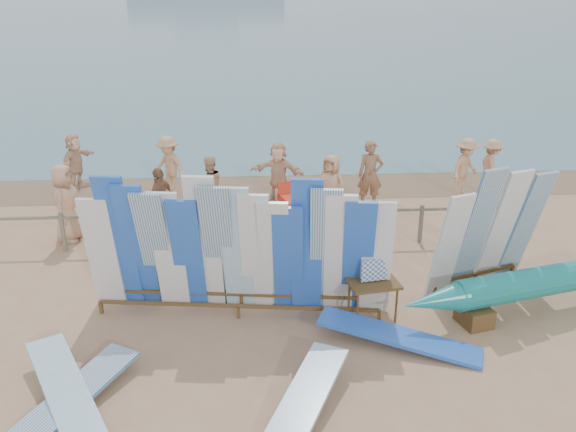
{
  "coord_description": "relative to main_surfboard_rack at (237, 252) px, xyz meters",
  "views": [
    {
      "loc": [
        0.2,
        -9.58,
        5.78
      ],
      "look_at": [
        0.92,
        2.14,
        1.06
      ],
      "focal_mm": 38.0,
      "sensor_mm": 36.0,
      "label": 1
    }
  ],
  "objects": [
    {
      "name": "beach_chair_left",
      "position": [
        1.62,
        3.65,
        -0.95
      ],
      "size": [
        0.66,
        0.67,
        0.86
      ],
      "rotation": [
        0.0,
        0.0,
        -0.24
      ],
      "color": "red",
      "rests_on": "ground"
    },
    {
      "name": "side_surfboard_rack",
      "position": [
        4.73,
        0.56,
        -0.02
      ],
      "size": [
        2.39,
        1.39,
        2.6
      ],
      "rotation": [
        0.0,
        0.0,
        0.34
      ],
      "color": "brown",
      "rests_on": "ground"
    },
    {
      "name": "main_surfboard_rack",
      "position": [
        0.0,
        0.0,
        0.0
      ],
      "size": [
        5.42,
        1.28,
        2.7
      ],
      "rotation": [
        0.0,
        0.0,
        -0.12
      ],
      "color": "brown",
      "rests_on": "ground"
    },
    {
      "name": "ground",
      "position": [
        0.1,
        -0.14,
        -1.2
      ],
      "size": [
        160.0,
        160.0,
        0.0
      ],
      "primitive_type": "plane",
      "color": "tan",
      "rests_on": "ground"
    },
    {
      "name": "fence",
      "position": [
        0.1,
        2.86,
        -0.57
      ],
      "size": [
        12.08,
        0.08,
        0.9
      ],
      "color": "#78705B",
      "rests_on": "ground"
    },
    {
      "name": "flat_board_e",
      "position": [
        -2.43,
        -2.63,
        -1.2
      ],
      "size": [
        1.83,
        2.61,
        0.29
      ],
      "primitive_type": "cube",
      "rotation": [
        0.08,
        0.0,
        -0.52
      ],
      "color": "silver",
      "rests_on": "ground"
    },
    {
      "name": "beachgoer_2",
      "position": [
        -0.79,
        4.75,
        -0.41
      ],
      "size": [
        0.84,
        0.74,
        1.58
      ],
      "primitive_type": "imported",
      "rotation": [
        0.0,
        0.0,
        3.75
      ],
      "color": "beige",
      "rests_on": "ground"
    },
    {
      "name": "beachgoer_0",
      "position": [
        -3.95,
        3.46,
        -0.29
      ],
      "size": [
        0.51,
        0.92,
        1.82
      ],
      "primitive_type": "imported",
      "rotation": [
        0.0,
        0.0,
        1.48
      ],
      "color": "tan",
      "rests_on": "ground"
    },
    {
      "name": "beachgoer_5",
      "position": [
        0.98,
        5.8,
        -0.4
      ],
      "size": [
        1.56,
        0.96,
        1.6
      ],
      "primitive_type": "imported",
      "rotation": [
        0.0,
        0.0,
        5.94
      ],
      "color": "beige",
      "rests_on": "ground"
    },
    {
      "name": "stroller",
      "position": [
        1.22,
        3.63,
        -0.74
      ],
      "size": [
        0.81,
        0.98,
        1.15
      ],
      "rotation": [
        0.0,
        0.0,
        0.32
      ],
      "color": "red",
      "rests_on": "ground"
    },
    {
      "name": "vendor_table",
      "position": [
        2.37,
        -0.36,
        -0.81
      ],
      "size": [
        0.97,
        0.76,
        1.16
      ],
      "rotation": [
        0.0,
        0.0,
        0.17
      ],
      "color": "brown",
      "rests_on": "ground"
    },
    {
      "name": "beach_chair_right",
      "position": [
        1.58,
        4.02,
        -0.92
      ],
      "size": [
        0.63,
        0.65,
        0.98
      ],
      "rotation": [
        0.0,
        0.0,
        0.02
      ],
      "color": "red",
      "rests_on": "ground"
    },
    {
      "name": "wet_sand_strip",
      "position": [
        0.1,
        7.06,
        -1.2
      ],
      "size": [
        40.0,
        2.6,
        0.01
      ],
      "primitive_type": "cube",
      "color": "brown",
      "rests_on": "ground"
    },
    {
      "name": "flat_board_d",
      "position": [
        2.65,
        -1.26,
        -1.2
      ],
      "size": [
        2.7,
        1.53,
        0.37
      ],
      "primitive_type": "cube",
      "rotation": [
        0.11,
        0.0,
        1.19
      ],
      "color": "blue",
      "rests_on": "ground"
    },
    {
      "name": "outrigger_canoe",
      "position": [
        5.81,
        -0.22,
        -0.62
      ],
      "size": [
        6.28,
        2.15,
        0.9
      ],
      "rotation": [
        0.0,
        0.0,
        0.26
      ],
      "color": "brown",
      "rests_on": "ground"
    },
    {
      "name": "beachgoer_3",
      "position": [
        -1.98,
        6.35,
        -0.36
      ],
      "size": [
        1.13,
        1.04,
        1.69
      ],
      "primitive_type": "imported",
      "rotation": [
        0.0,
        0.0,
        5.59
      ],
      "color": "tan",
      "rests_on": "ground"
    },
    {
      "name": "beachgoer_6",
      "position": [
        2.24,
        4.5,
        -0.38
      ],
      "size": [
        0.87,
        0.77,
        1.63
      ],
      "primitive_type": "imported",
      "rotation": [
        0.0,
        0.0,
        5.67
      ],
      "color": "tan",
      "rests_on": "ground"
    },
    {
      "name": "flat_board_b",
      "position": [
        0.85,
        -3.03,
        -1.2
      ],
      "size": [
        1.7,
        2.65,
        0.44
      ],
      "primitive_type": "cube",
      "rotation": [
        0.14,
        0.0,
        -0.46
      ],
      "color": "#8CC1E0",
      "rests_on": "ground"
    },
    {
      "name": "ocean",
      "position": [
        0.1,
        127.86,
        -1.2
      ],
      "size": [
        320.0,
        240.0,
        0.02
      ],
      "primitive_type": "cube",
      "color": "slate",
      "rests_on": "ground"
    },
    {
      "name": "beachgoer_4",
      "position": [
        -1.88,
        3.9,
        -0.41
      ],
      "size": [
        0.74,
        1.0,
        1.57
      ],
      "primitive_type": "imported",
      "rotation": [
        0.0,
        0.0,
        4.29
      ],
      "color": "#8C6042",
      "rests_on": "ground"
    },
    {
      "name": "beachgoer_extra_0",
      "position": [
        6.87,
        5.98,
        -0.42
      ],
      "size": [
        0.44,
        1.02,
        1.56
      ],
      "primitive_type": "imported",
      "rotation": [
        0.0,
        0.0,
        1.59
      ],
      "color": "tan",
      "rests_on": "ground"
    },
    {
      "name": "beachgoer_7",
      "position": [
        3.34,
        5.14,
        -0.31
      ],
      "size": [
        0.67,
        0.39,
        1.79
      ],
      "primitive_type": "imported",
      "rotation": [
        0.0,
        0.0,
        6.24
      ],
      "color": "#8C6042",
      "rests_on": "ground"
    },
    {
      "name": "beachgoer_9",
      "position": [
        6.09,
        5.81,
        -0.38
      ],
      "size": [
        1.08,
        1.03,
        1.64
      ],
      "primitive_type": "imported",
      "rotation": [
        0.0,
        0.0,
        0.73
      ],
      "color": "tan",
      "rests_on": "ground"
    },
    {
      "name": "beachgoer_11",
      "position": [
        -4.74,
        7.32,
        -0.42
      ],
      "size": [
        0.86,
        1.51,
        1.55
      ],
      "primitive_type": "imported",
      "rotation": [
        0.0,
        0.0,
        1.28
      ],
      "color": "beige",
      "rests_on": "ground"
    },
    {
      "name": "flat_board_a",
      "position": [
        -2.4,
        -2.47,
        -1.2
      ],
      "size": [
        1.8,
        2.62,
        0.41
      ],
      "primitive_type": "cube",
      "rotation": [
        0.12,
        0.0,
        0.51
      ],
      "color": "#8CC1E0",
      "rests_on": "ground"
    }
  ]
}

